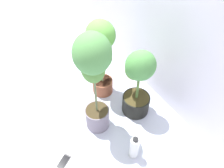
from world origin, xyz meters
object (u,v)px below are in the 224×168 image
Objects in this scene: potted_plant_back_center at (138,82)px; cell_phone at (64,162)px; potted_plant_back_left at (101,52)px; potted_plant_center at (94,76)px; nutrient_bottle at (134,147)px.

cell_phone is (0.18, -0.85, -0.38)m from potted_plant_back_center.
cell_phone is (0.56, -0.68, -0.53)m from potted_plant_back_left.
potted_plant_back_left is 1.03m from cell_phone.
potted_plant_center is (0.35, -0.25, 0.09)m from potted_plant_back_left.
potted_plant_back_center is at bearing 85.44° from potted_plant_center.
potted_plant_back_center is 4.60× the size of cell_phone.
potted_plant_back_left is (-0.39, -0.16, 0.15)m from potted_plant_back_center.
potted_plant_center is at bearing 81.09° from cell_phone.
potted_plant_back_center is 0.45m from potted_plant_back_left.
potted_plant_back_left is 0.44m from potted_plant_center.
nutrient_bottle is (0.42, -0.30, -0.26)m from potted_plant_back_center.
potted_plant_back_left is at bearing 145.08° from potted_plant_center.
potted_plant_back_center is 0.94m from cell_phone.
potted_plant_back_center is at bearing 144.13° from nutrient_bottle.
nutrient_bottle is (0.45, 0.11, -0.50)m from potted_plant_center.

